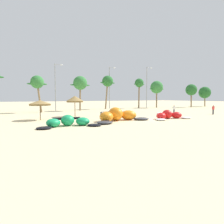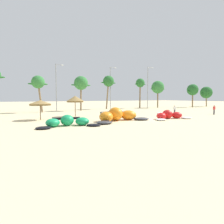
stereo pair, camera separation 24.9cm
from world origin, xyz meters
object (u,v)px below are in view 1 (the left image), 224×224
at_px(palm_rightmost, 205,93).
at_px(lamppost_east_center, 110,86).
at_px(palm_right_of_gap, 157,87).
at_px(lamppost_west_center, 56,85).
at_px(beach_umbrella_middle, 75,99).
at_px(palm_left_of_gap, 80,83).
at_px(kite_left, 118,116).
at_px(kite_left_of_center, 169,115).
at_px(beach_umbrella_near_van, 40,103).
at_px(palm_center_right, 139,84).
at_px(kite_far_left, 68,122).
at_px(person_by_umbrellas, 174,110).
at_px(lamppost_east, 147,86).
at_px(palm_center_left, 108,82).
at_px(palm_right, 191,90).
at_px(person_near_kites, 213,110).
at_px(palm_left, 37,83).

distance_m(palm_rightmost, lamppost_east_center, 33.70).
height_order(palm_right_of_gap, lamppost_west_center, lamppost_west_center).
distance_m(beach_umbrella_middle, palm_right_of_gap, 33.20).
bearing_deg(palm_left_of_gap, beach_umbrella_middle, -114.29).
relative_size(kite_left, palm_rightmost, 1.30).
xyz_separation_m(kite_left_of_center, beach_umbrella_near_van, (-15.74, 7.28, 1.78)).
bearing_deg(palm_left_of_gap, palm_center_right, 6.63).
height_order(palm_center_right, palm_rightmost, palm_center_right).
relative_size(kite_far_left, beach_umbrella_near_van, 2.39).
bearing_deg(palm_left_of_gap, kite_far_left, -113.79).
xyz_separation_m(kite_left, palm_right_of_gap, (26.99, 22.53, 5.19)).
height_order(beach_umbrella_near_van, beach_umbrella_middle, beach_umbrella_middle).
bearing_deg(palm_left_of_gap, lamppost_east_center, 16.25).
height_order(person_by_umbrellas, palm_left_of_gap, palm_left_of_gap).
bearing_deg(palm_rightmost, person_by_umbrellas, -152.41).
xyz_separation_m(palm_left_of_gap, palm_center_right, (18.07, 2.10, 0.68)).
xyz_separation_m(beach_umbrella_near_van, palm_rightmost, (53.91, 14.33, 2.27)).
bearing_deg(lamppost_east_center, lamppost_east, -19.49).
bearing_deg(palm_right_of_gap, palm_center_right, 174.13).
bearing_deg(palm_right_of_gap, palm_center_left, 176.13).
distance_m(kite_far_left, palm_right, 48.78).
height_order(palm_rightmost, lamppost_east, lamppost_east).
bearing_deg(palm_center_left, palm_rightmost, -5.66).
xyz_separation_m(kite_far_left, palm_right, (44.13, 20.22, 4.73)).
bearing_deg(beach_umbrella_middle, lamppost_east, 26.56).
distance_m(person_near_kites, palm_left_of_gap, 27.23).
relative_size(beach_umbrella_near_van, palm_right_of_gap, 0.37).
relative_size(person_near_kites, person_by_umbrellas, 1.00).
bearing_deg(lamppost_east, kite_left_of_center, -123.07).
relative_size(lamppost_west_center, lamppost_east, 0.95).
bearing_deg(person_near_kites, palm_right_of_gap, 71.28).
bearing_deg(palm_right, person_near_kites, -133.47).
relative_size(palm_left_of_gap, lamppost_west_center, 0.74).
distance_m(kite_left, palm_right_of_gap, 35.54).
xyz_separation_m(palm_right_of_gap, lamppost_east, (-5.40, -2.21, 0.22)).
xyz_separation_m(palm_center_left, lamppost_east_center, (0.72, 0.09, -1.00)).
xyz_separation_m(person_by_umbrellas, palm_left_of_gap, (-10.74, 17.46, 5.25)).
relative_size(kite_left, palm_center_right, 1.03).
bearing_deg(kite_far_left, person_near_kites, 2.74).
height_order(palm_left, palm_right_of_gap, palm_right_of_gap).
bearing_deg(lamppost_east, lamppost_east_center, 160.51).
bearing_deg(kite_left, palm_right_of_gap, 39.85).
relative_size(person_near_kites, palm_center_right, 0.20).
xyz_separation_m(person_by_umbrellas, palm_center_left, (-2.39, 20.02, 6.11)).
relative_size(palm_center_left, lamppost_east, 0.77).
xyz_separation_m(palm_center_right, lamppost_west_center, (-22.80, 0.54, -1.01)).
bearing_deg(palm_left, palm_right, -1.47).
bearing_deg(person_by_umbrellas, palm_right, 32.95).
bearing_deg(beach_umbrella_middle, palm_rightmost, 13.98).
bearing_deg(kite_left, palm_center_right, 47.60).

